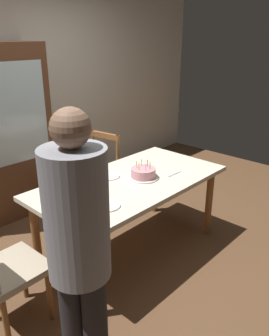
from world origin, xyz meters
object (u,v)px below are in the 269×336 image
Objects in this scene: plate_near_celebrant at (106,205)px; chair_spindle_back at (96,178)px; person_celebrant at (79,249)px; birthday_cake at (143,173)px; dining_table at (131,189)px; plate_far_side at (108,176)px.

plate_near_celebrant is 0.23× the size of chair_spindle_back.
birthday_cake is at bearing 28.52° from person_celebrant.
person_celebrant is (-0.66, -0.53, 0.20)m from plate_near_celebrant.
chair_spindle_back is (0.15, 0.84, -0.34)m from birthday_cake.
dining_table is at bearing 153.61° from birthday_cake.
plate_far_side is (-0.20, 0.26, -0.04)m from birthday_cake.
birthday_cake is at bearing -100.02° from chair_spindle_back.
person_celebrant is at bearing -151.48° from birthday_cake.
plate_far_side is 0.74m from chair_spindle_back.
birthday_cake is 1.27× the size of plate_far_side.
birthday_cake is at bearing -26.39° from dining_table.
dining_table is 1.86× the size of chair_spindle_back.
plate_far_side is at bearing -120.90° from chair_spindle_back.
chair_spindle_back is 2.13m from person_celebrant.
dining_table is at bearing 32.67° from person_celebrant.
plate_far_side reaches higher than dining_table.
plate_near_celebrant is at bearing -126.91° from chair_spindle_back.
chair_spindle_back reaches higher than birthday_cake.
plate_near_celebrant and plate_far_side have the same top height.
plate_far_side is at bearing 46.04° from plate_near_celebrant.
plate_far_side is 1.44m from person_celebrant.
person_celebrant is at bearing -138.36° from plate_far_side.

